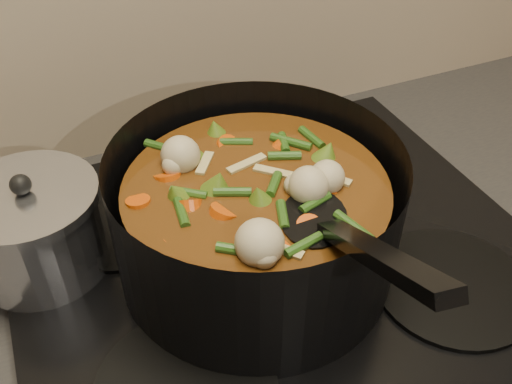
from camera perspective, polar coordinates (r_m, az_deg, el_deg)
name	(u,v)px	position (r m, az deg, el deg)	size (l,w,h in m)	color
stovetop	(277,258)	(0.71, 2.13, -6.56)	(0.62, 0.54, 0.03)	black
stockpot	(256,218)	(0.64, 0.05, -2.62)	(0.40, 0.47, 0.23)	black
saucepan	(35,229)	(0.70, -21.19, -3.43)	(0.16, 0.16, 0.13)	silver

